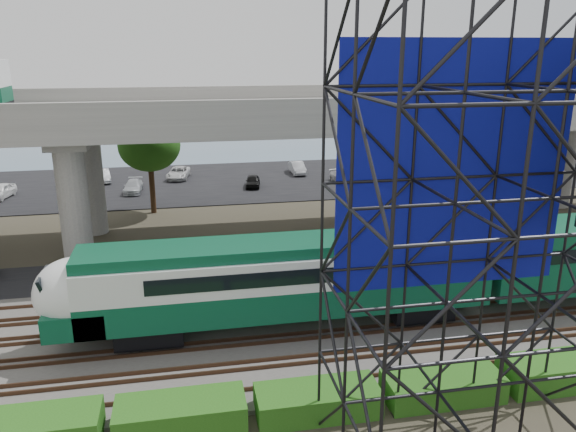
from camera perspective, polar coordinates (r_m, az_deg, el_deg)
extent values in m
plane|color=#474233|center=(25.65, -1.59, -14.01)|extent=(140.00, 140.00, 0.00)
cube|color=slate|center=(27.32, -2.29, -11.71)|extent=(90.00, 12.00, 0.20)
cube|color=black|center=(34.99, -4.38, -5.22)|extent=(90.00, 5.00, 0.08)
cube|color=black|center=(57.38, -7.10, 3.49)|extent=(90.00, 18.00, 0.08)
cube|color=slate|center=(78.93, -8.23, 7.08)|extent=(140.00, 40.00, 0.03)
cube|color=#472D1E|center=(23.23, -0.47, -16.80)|extent=(90.00, 0.08, 0.16)
cube|color=#472D1E|center=(24.43, -1.10, -14.96)|extent=(90.00, 0.08, 0.16)
cube|color=#472D1E|center=(24.90, -1.32, -14.29)|extent=(90.00, 0.08, 0.16)
cube|color=#472D1E|center=(26.13, -1.86, -12.68)|extent=(90.00, 0.08, 0.16)
cube|color=#472D1E|center=(26.61, -2.05, -12.10)|extent=(90.00, 0.08, 0.16)
cube|color=#472D1E|center=(27.87, -2.52, -10.69)|extent=(90.00, 0.08, 0.16)
cube|color=#472D1E|center=(28.36, -2.69, -10.17)|extent=(90.00, 0.08, 0.16)
cube|color=#472D1E|center=(29.64, -3.09, -8.93)|extent=(90.00, 0.08, 0.16)
cube|color=#472D1E|center=(30.14, -3.24, -8.47)|extent=(90.00, 0.08, 0.16)
cube|color=#472D1E|center=(31.44, -3.59, -7.37)|extent=(90.00, 0.08, 0.16)
cube|color=black|center=(26.83, -13.87, -11.08)|extent=(3.00, 2.20, 0.90)
cube|color=black|center=(28.98, 13.03, -8.83)|extent=(3.00, 2.20, 0.90)
cube|color=#0A482D|center=(26.66, 0.16, -7.98)|extent=(19.00, 3.00, 1.40)
cube|color=silver|center=(26.08, 0.16, -5.09)|extent=(19.00, 3.00, 1.50)
cube|color=#0A482D|center=(25.73, 0.16, -3.02)|extent=(19.00, 2.60, 0.50)
cube|color=black|center=(26.26, 2.31, -4.83)|extent=(15.00, 3.06, 0.70)
ellipsoid|color=silver|center=(26.34, -20.75, -7.32)|extent=(3.60, 3.00, 3.20)
cube|color=#0A482D|center=(26.77, -20.52, -9.38)|extent=(2.60, 3.00, 1.10)
cube|color=black|center=(26.38, -23.23, -6.39)|extent=(0.48, 2.00, 1.09)
cube|color=#0A482D|center=(31.85, 25.77, -3.57)|extent=(8.00, 3.00, 3.40)
cube|color=#9E9B93|center=(38.18, -5.64, 9.91)|extent=(80.00, 12.00, 1.20)
cube|color=#9E9B93|center=(32.37, -4.72, 10.75)|extent=(80.00, 0.50, 1.10)
cube|color=#9E9B93|center=(43.77, -6.41, 12.28)|extent=(80.00, 0.50, 1.10)
cylinder|color=#9E9B93|center=(36.05, -20.90, 1.00)|extent=(1.80, 1.80, 8.00)
cylinder|color=#9E9B93|center=(42.76, -19.40, 3.51)|extent=(1.80, 1.80, 8.00)
cube|color=#9E9B93|center=(38.70, -20.64, 7.67)|extent=(2.40, 9.00, 0.60)
cylinder|color=#9E9B93|center=(37.92, 10.31, 2.60)|extent=(1.80, 1.80, 8.00)
cylinder|color=#9E9B93|center=(44.35, 7.11, 4.80)|extent=(1.80, 1.80, 8.00)
cube|color=#9E9B93|center=(40.45, 8.82, 8.89)|extent=(2.40, 9.00, 0.60)
cylinder|color=#9E9B93|center=(52.68, 26.18, 5.10)|extent=(1.80, 1.80, 8.00)
cube|color=navy|center=(19.37, 16.59, 4.67)|extent=(8.10, 0.08, 8.25)
cube|color=#1D5012|center=(22.20, -24.61, -19.33)|extent=(4.60, 1.80, 1.20)
cube|color=#1D5012|center=(21.52, -10.82, -19.26)|extent=(4.60, 1.80, 1.15)
cube|color=#1D5012|center=(22.00, 3.01, -18.24)|extent=(4.60, 1.80, 1.03)
cube|color=#1D5012|center=(23.53, 15.43, -16.34)|extent=(4.60, 1.80, 1.01)
cube|color=#1D5012|center=(25.92, 25.74, -14.06)|extent=(4.60, 1.80, 1.12)
cylinder|color=#382314|center=(39.92, 15.57, 0.58)|extent=(0.44, 0.44, 4.80)
ellipsoid|color=#1D5012|center=(39.18, 15.93, 5.08)|extent=(4.94, 4.94, 4.18)
cylinder|color=#382314|center=(47.07, -13.65, 3.15)|extent=(0.44, 0.44, 4.80)
ellipsoid|color=#1D5012|center=(46.44, -13.92, 6.99)|extent=(4.94, 4.94, 4.18)
imported|color=white|center=(56.57, -27.19, 2.26)|extent=(2.22, 3.99, 1.28)
imported|color=#A5A9AD|center=(59.62, -18.30, 3.91)|extent=(2.01, 3.88, 1.22)
imported|color=#AEB1B6|center=(54.42, -15.45, 2.92)|extent=(1.76, 3.91, 1.11)
imported|color=silver|center=(59.09, -11.06, 4.32)|extent=(2.69, 4.52, 1.18)
imported|color=black|center=(54.62, -3.60, 3.56)|extent=(1.84, 3.48, 1.13)
imported|color=#A3A5AB|center=(60.30, 0.96, 4.92)|extent=(1.33, 3.79, 1.25)
imported|color=silver|center=(56.45, 5.63, 3.94)|extent=(2.31, 4.07, 1.11)
imported|color=#A8ABAF|center=(63.05, 9.90, 5.22)|extent=(2.73, 4.92, 1.30)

